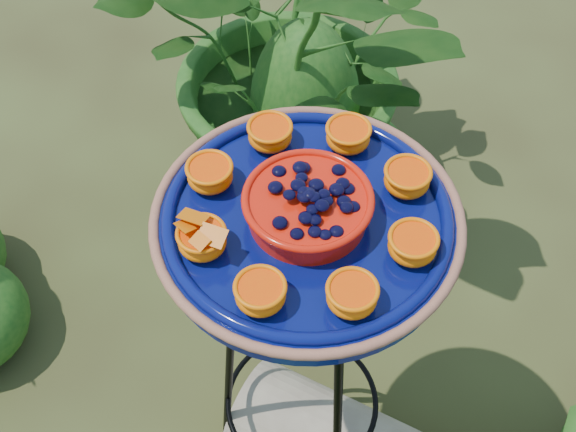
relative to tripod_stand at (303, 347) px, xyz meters
The scene contains 3 objects.
tripod_stand is the anchor object (origin of this frame).
feeder_dish 0.37m from the tripod_stand, 109.63° to the right, with size 0.52×0.52×0.10m.
shrub_back_left 0.81m from the tripod_stand, 138.81° to the left, with size 0.85×0.74×0.95m, color #164713.
Camera 1 is at (0.63, -0.35, 1.75)m, focal length 50.00 mm.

